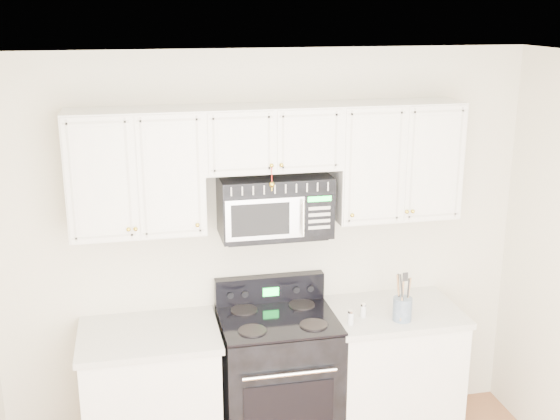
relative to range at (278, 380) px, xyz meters
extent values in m
cube|color=silver|center=(-0.02, -1.44, 2.12)|extent=(3.50, 3.50, 0.01)
cube|color=beige|center=(-0.02, 0.31, 0.82)|extent=(3.50, 0.01, 2.60)
cube|color=silver|center=(-0.82, 0.00, -0.04)|extent=(0.82, 0.63, 0.88)
cube|color=silver|center=(-0.82, 0.00, 0.42)|extent=(0.86, 0.65, 0.04)
cube|color=silver|center=(0.78, 0.00, -0.04)|extent=(0.82, 0.63, 0.88)
cube|color=silver|center=(0.78, 0.00, 0.42)|extent=(0.86, 0.65, 0.04)
cube|color=black|center=(0.00, -0.01, -0.02)|extent=(0.74, 0.63, 0.92)
cube|color=black|center=(0.00, -0.33, -0.03)|extent=(0.56, 0.01, 0.39)
cylinder|color=white|center=(0.00, -0.35, 0.24)|extent=(0.58, 0.02, 0.02)
cube|color=black|center=(0.00, -0.01, 0.44)|extent=(0.74, 0.63, 0.02)
cube|color=black|center=(0.00, 0.27, 0.53)|extent=(0.74, 0.08, 0.19)
cube|color=#0FEF3C|center=(0.00, 0.23, 0.53)|extent=(0.11, 0.00, 0.06)
cube|color=silver|center=(-0.84, 0.15, 1.41)|extent=(0.80, 0.33, 0.75)
cube|color=silver|center=(0.80, 0.15, 1.41)|extent=(0.80, 0.33, 0.75)
cube|color=silver|center=(-0.02, 0.15, 1.59)|extent=(0.84, 0.33, 0.39)
sphere|color=gold|center=(-0.86, -0.04, 1.12)|extent=(0.03, 0.03, 0.03)
sphere|color=gold|center=(-0.50, -0.04, 1.12)|extent=(0.03, 0.03, 0.03)
sphere|color=gold|center=(0.46, -0.04, 1.12)|extent=(0.03, 0.03, 0.03)
sphere|color=gold|center=(0.82, -0.04, 1.12)|extent=(0.03, 0.03, 0.03)
sphere|color=gold|center=(-0.05, -0.04, 1.46)|extent=(0.03, 0.03, 0.03)
sphere|color=gold|center=(0.01, -0.04, 1.46)|extent=(0.03, 0.03, 0.03)
cylinder|color=red|center=(-0.05, -0.04, 1.40)|extent=(0.01, 0.00, 0.11)
sphere|color=gold|center=(-0.05, -0.04, 1.34)|extent=(0.04, 0.04, 0.04)
cube|color=black|center=(0.01, 0.14, 1.16)|extent=(0.69, 0.35, 0.38)
cube|color=beige|center=(0.01, -0.03, 1.31)|extent=(0.67, 0.01, 0.07)
cube|color=#B8B8B8|center=(-0.09, -0.04, 1.13)|extent=(0.49, 0.01, 0.26)
cube|color=black|center=(-0.12, -0.05, 1.13)|extent=(0.36, 0.01, 0.20)
cube|color=black|center=(0.25, -0.04, 1.13)|extent=(0.19, 0.01, 0.26)
cube|color=#0FEF3C|center=(0.25, -0.05, 1.24)|extent=(0.15, 0.00, 0.03)
cylinder|color=white|center=(0.14, -0.08, 1.13)|extent=(0.02, 0.02, 0.22)
cylinder|color=gray|center=(0.77, -0.17, 0.51)|extent=(0.12, 0.12, 0.15)
cylinder|color=#A6764B|center=(0.81, -0.17, 0.59)|extent=(0.01, 0.01, 0.26)
cylinder|color=#252527|center=(0.76, -0.14, 0.60)|extent=(0.01, 0.01, 0.28)
cylinder|color=#A6764B|center=(0.76, -0.20, 0.61)|extent=(0.01, 0.01, 0.30)
cylinder|color=#252527|center=(0.81, -0.17, 0.59)|extent=(0.01, 0.01, 0.26)
cylinder|color=#A6764B|center=(0.76, -0.15, 0.60)|extent=(0.01, 0.01, 0.28)
cylinder|color=#252527|center=(0.76, -0.20, 0.61)|extent=(0.01, 0.01, 0.30)
cylinder|color=#A6764B|center=(0.81, -0.17, 0.59)|extent=(0.01, 0.01, 0.26)
cylinder|color=silver|center=(0.43, -0.16, 0.48)|extent=(0.04, 0.04, 0.08)
cylinder|color=white|center=(0.43, -0.16, 0.52)|extent=(0.04, 0.04, 0.02)
cylinder|color=silver|center=(0.55, -0.08, 0.48)|extent=(0.04, 0.04, 0.08)
cylinder|color=white|center=(0.55, -0.08, 0.52)|extent=(0.04, 0.04, 0.01)
camera|label=1|loc=(-0.85, -4.01, 2.37)|focal=45.00mm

